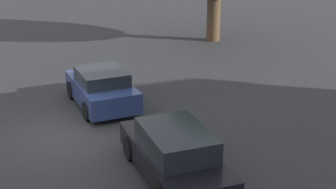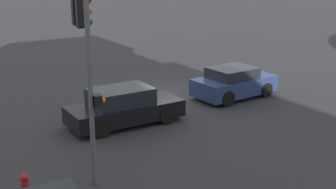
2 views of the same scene
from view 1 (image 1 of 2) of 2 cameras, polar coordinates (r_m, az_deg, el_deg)
name	(u,v)px [view 1 (image 1 of 2)]	position (r m, az deg, el deg)	size (l,w,h in m)	color
ground_plane	(61,135)	(15.89, -12.92, -4.81)	(300.00, 300.00, 0.00)	#28282B
crossing_car_0	(101,88)	(17.88, -8.11, 0.76)	(3.99, 2.15, 1.44)	navy
crossing_car_1	(174,154)	(12.72, 0.78, -7.30)	(4.53, 1.93, 1.48)	black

